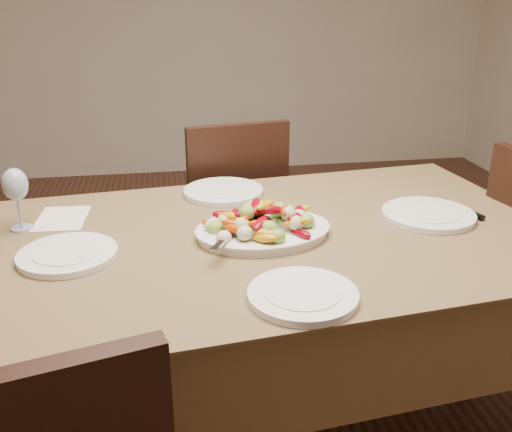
{
  "coord_description": "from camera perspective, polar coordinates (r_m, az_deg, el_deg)",
  "views": [
    {
      "loc": [
        -0.2,
        -1.67,
        1.44
      ],
      "look_at": [
        0.05,
        -0.14,
        0.82
      ],
      "focal_mm": 40.0,
      "sensor_mm": 36.0,
      "label": 1
    }
  ],
  "objects": [
    {
      "name": "floor",
      "position": [
        2.22,
        -2.1,
        -18.72
      ],
      "size": [
        6.0,
        6.0,
        0.0
      ],
      "primitive_type": "plane",
      "color": "#3D1F12",
      "rests_on": "ground"
    },
    {
      "name": "dining_table",
      "position": [
        1.88,
        0.0,
        -12.57
      ],
      "size": [
        1.94,
        1.24,
        0.76
      ],
      "primitive_type": "cube",
      "rotation": [
        0.0,
        0.0,
        0.11
      ],
      "color": "brown",
      "rests_on": "ground"
    },
    {
      "name": "chair_far",
      "position": [
        2.56,
        -2.98,
        -0.37
      ],
      "size": [
        0.49,
        0.49,
        0.95
      ],
      "primitive_type": null,
      "rotation": [
        0.0,
        0.0,
        3.32
      ],
      "color": "black",
      "rests_on": "ground"
    },
    {
      "name": "serving_platter",
      "position": [
        1.69,
        0.71,
        -1.67
      ],
      "size": [
        0.42,
        0.33,
        0.02
      ],
      "primitive_type": "ellipsoid",
      "rotation": [
        0.0,
        0.0,
        0.11
      ],
      "color": "white",
      "rests_on": "dining_table"
    },
    {
      "name": "roasted_vegetables",
      "position": [
        1.66,
        0.72,
        0.13
      ],
      "size": [
        0.34,
        0.25,
        0.09
      ],
      "primitive_type": null,
      "rotation": [
        0.0,
        0.0,
        0.11
      ],
      "color": "maroon",
      "rests_on": "serving_platter"
    },
    {
      "name": "serving_spoon",
      "position": [
        1.62,
        -1.11,
        -1.22
      ],
      "size": [
        0.28,
        0.17,
        0.03
      ],
      "primitive_type": null,
      "rotation": [
        0.0,
        0.0,
        -0.43
      ],
      "color": "#9EA0A8",
      "rests_on": "serving_platter"
    },
    {
      "name": "plate_left",
      "position": [
        1.64,
        -18.32,
        -3.69
      ],
      "size": [
        0.27,
        0.27,
        0.02
      ],
      "primitive_type": "cylinder",
      "color": "white",
      "rests_on": "dining_table"
    },
    {
      "name": "plate_right",
      "position": [
        1.91,
        16.85,
        0.12
      ],
      "size": [
        0.29,
        0.29,
        0.02
      ],
      "primitive_type": "cylinder",
      "color": "white",
      "rests_on": "dining_table"
    },
    {
      "name": "plate_far",
      "position": [
        2.04,
        -3.28,
        2.45
      ],
      "size": [
        0.28,
        0.28,
        0.02
      ],
      "primitive_type": "cylinder",
      "color": "white",
      "rests_on": "dining_table"
    },
    {
      "name": "plate_near",
      "position": [
        1.36,
        4.7,
        -7.92
      ],
      "size": [
        0.26,
        0.26,
        0.02
      ],
      "primitive_type": "cylinder",
      "color": "white",
      "rests_on": "dining_table"
    },
    {
      "name": "wine_glass",
      "position": [
        1.85,
        -22.78,
        1.72
      ],
      "size": [
        0.08,
        0.08,
        0.2
      ],
      "primitive_type": null,
      "color": "#8C99A5",
      "rests_on": "dining_table"
    },
    {
      "name": "menu_card",
      "position": [
        1.92,
        -18.83,
        -0.22
      ],
      "size": [
        0.16,
        0.22,
        0.0
      ],
      "primitive_type": "cube",
      "rotation": [
        0.0,
        0.0,
        -0.06
      ],
      "color": "silver",
      "rests_on": "dining_table"
    },
    {
      "name": "table_knife",
      "position": [
        1.99,
        20.08,
        0.55
      ],
      "size": [
        0.08,
        0.2,
        0.01
      ],
      "primitive_type": null,
      "rotation": [
        0.0,
        0.0,
        0.32
      ],
      "color": "#9EA0A8",
      "rests_on": "dining_table"
    }
  ]
}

